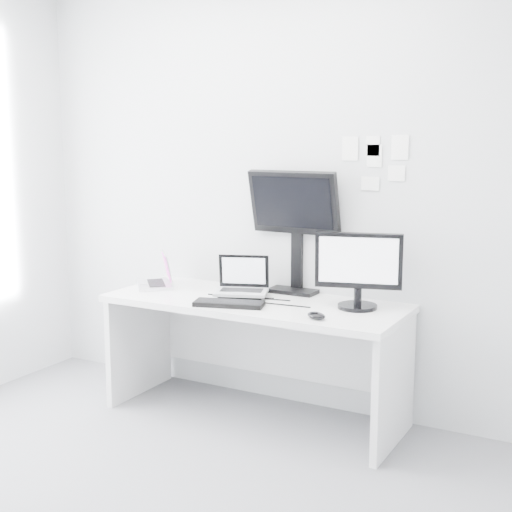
# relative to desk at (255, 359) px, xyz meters

# --- Properties ---
(ground) EXTENTS (3.60, 3.60, 0.00)m
(ground) POSITION_rel_desk_xyz_m (0.00, -1.25, -0.36)
(ground) COLOR slate
(ground) RESTS_ON ground
(back_wall) EXTENTS (3.60, 0.00, 3.60)m
(back_wall) POSITION_rel_desk_xyz_m (0.00, 0.35, 0.99)
(back_wall) COLOR #B9BBBE
(back_wall) RESTS_ON ground
(desk) EXTENTS (1.80, 0.70, 0.73)m
(desk) POSITION_rel_desk_xyz_m (0.00, 0.00, 0.00)
(desk) COLOR white
(desk) RESTS_ON ground
(macbook) EXTENTS (0.38, 0.39, 0.23)m
(macbook) POSITION_rel_desk_xyz_m (-0.76, 0.03, 0.48)
(macbook) COLOR silver
(macbook) RESTS_ON desk
(speaker) EXTENTS (0.10, 0.10, 0.16)m
(speaker) POSITION_rel_desk_xyz_m (-0.17, 0.19, 0.44)
(speaker) COLOR black
(speaker) RESTS_ON desk
(dell_laptop) EXTENTS (0.37, 0.33, 0.26)m
(dell_laptop) POSITION_rel_desk_xyz_m (-0.10, 0.01, 0.49)
(dell_laptop) COLOR #B6B9BE
(dell_laptop) RESTS_ON desk
(rear_monitor) EXTENTS (0.57, 0.21, 0.78)m
(rear_monitor) POSITION_rel_desk_xyz_m (0.12, 0.31, 0.75)
(rear_monitor) COLOR black
(rear_monitor) RESTS_ON desk
(samsung_monitor) EXTENTS (0.53, 0.35, 0.45)m
(samsung_monitor) POSITION_rel_desk_xyz_m (0.61, 0.10, 0.59)
(samsung_monitor) COLOR black
(samsung_monitor) RESTS_ON desk
(keyboard) EXTENTS (0.42, 0.25, 0.03)m
(keyboard) POSITION_rel_desk_xyz_m (-0.06, -0.20, 0.38)
(keyboard) COLOR black
(keyboard) RESTS_ON desk
(mouse) EXTENTS (0.14, 0.11, 0.04)m
(mouse) POSITION_rel_desk_xyz_m (0.50, -0.23, 0.38)
(mouse) COLOR black
(mouse) RESTS_ON desk
(wall_note_0) EXTENTS (0.10, 0.00, 0.14)m
(wall_note_0) POSITION_rel_desk_xyz_m (0.45, 0.34, 1.26)
(wall_note_0) COLOR white
(wall_note_0) RESTS_ON back_wall
(wall_note_1) EXTENTS (0.09, 0.00, 0.13)m
(wall_note_1) POSITION_rel_desk_xyz_m (0.60, 0.34, 1.22)
(wall_note_1) COLOR white
(wall_note_1) RESTS_ON back_wall
(wall_note_2) EXTENTS (0.10, 0.00, 0.14)m
(wall_note_2) POSITION_rel_desk_xyz_m (0.75, 0.34, 1.26)
(wall_note_2) COLOR white
(wall_note_2) RESTS_ON back_wall
(wall_note_3) EXTENTS (0.11, 0.00, 0.08)m
(wall_note_3) POSITION_rel_desk_xyz_m (0.58, 0.34, 1.05)
(wall_note_3) COLOR white
(wall_note_3) RESTS_ON back_wall
(wall_note_4) EXTENTS (0.08, 0.00, 0.12)m
(wall_note_4) POSITION_rel_desk_xyz_m (0.59, 0.34, 1.27)
(wall_note_4) COLOR white
(wall_note_4) RESTS_ON back_wall
(wall_note_5) EXTENTS (0.10, 0.00, 0.09)m
(wall_note_5) POSITION_rel_desk_xyz_m (0.73, 0.34, 1.12)
(wall_note_5) COLOR white
(wall_note_5) RESTS_ON back_wall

